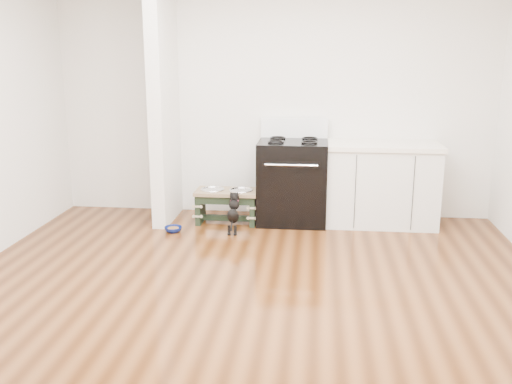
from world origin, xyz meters
name	(u,v)px	position (x,y,z in m)	size (l,w,h in m)	color
ground	(247,301)	(0.00, 0.00, 0.00)	(5.00, 5.00, 0.00)	#3F1F0B
room_shell	(246,90)	(0.00, 0.00, 1.62)	(5.00, 5.00, 5.00)	silver
partition_wall	(164,101)	(-1.18, 2.10, 1.35)	(0.15, 0.80, 2.70)	silver
oven_range	(293,180)	(0.25, 2.16, 0.48)	(0.76, 0.69, 1.14)	black
cabinet_run	(381,184)	(1.23, 2.18, 0.45)	(1.24, 0.64, 0.91)	silver
dog_feeder	(227,200)	(-0.48, 2.01, 0.27)	(0.69, 0.37, 0.39)	black
puppy	(233,211)	(-0.35, 1.69, 0.23)	(0.12, 0.35, 0.42)	black
floor_bowl	(173,229)	(-1.00, 1.62, 0.03)	(0.24, 0.24, 0.06)	#0C1857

